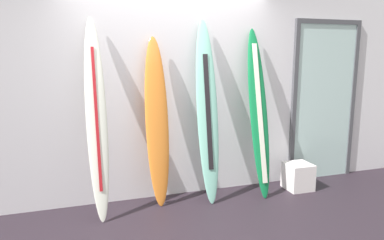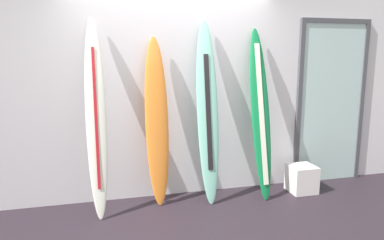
% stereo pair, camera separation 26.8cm
% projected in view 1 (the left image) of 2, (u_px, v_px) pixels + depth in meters
% --- Properties ---
extents(wall_back, '(7.20, 0.20, 2.80)m').
position_uv_depth(wall_back, '(169.00, 85.00, 4.44)').
color(wall_back, silver).
rests_on(wall_back, ground).
extents(surfboard_ivory, '(0.23, 0.54, 2.18)m').
position_uv_depth(surfboard_ivory, '(97.00, 119.00, 3.85)').
color(surfboard_ivory, silver).
rests_on(surfboard_ivory, ground).
extents(surfboard_sunset, '(0.29, 0.34, 1.98)m').
position_uv_depth(surfboard_sunset, '(157.00, 123.00, 4.17)').
color(surfboard_sunset, orange).
rests_on(surfboard_sunset, ground).
extents(surfboard_seafoam, '(0.27, 0.46, 2.19)m').
position_uv_depth(surfboard_seafoam, '(207.00, 112.00, 4.28)').
color(surfboard_seafoam, '#80C8B3').
rests_on(surfboard_seafoam, ground).
extents(surfboard_emerald, '(0.27, 0.51, 2.10)m').
position_uv_depth(surfboard_emerald, '(259.00, 114.00, 4.47)').
color(surfboard_emerald, '#127940').
rests_on(surfboard_emerald, ground).
extents(display_block_left, '(0.33, 0.33, 0.35)m').
position_uv_depth(display_block_left, '(298.00, 176.00, 4.76)').
color(display_block_left, silver).
rests_on(display_block_left, ground).
extents(glass_door, '(1.05, 0.06, 2.24)m').
position_uv_depth(glass_door, '(324.00, 99.00, 5.06)').
color(glass_door, silver).
rests_on(glass_door, ground).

